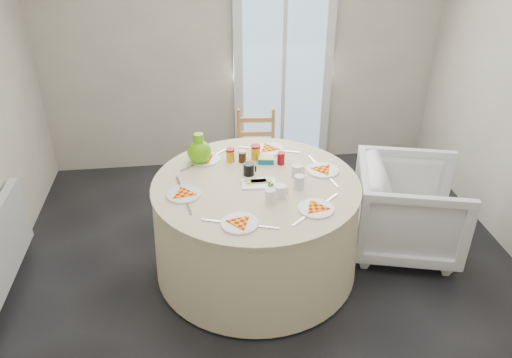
{
  "coord_description": "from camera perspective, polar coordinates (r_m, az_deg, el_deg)",
  "views": [
    {
      "loc": [
        -0.47,
        -2.87,
        2.61
      ],
      "look_at": [
        -0.09,
        0.21,
        0.8
      ],
      "focal_mm": 35.0,
      "sensor_mm": 36.0,
      "label": 1
    }
  ],
  "objects": [
    {
      "name": "place_settings",
      "position": [
        3.6,
        0.0,
        -0.41
      ],
      "size": [
        1.64,
        1.64,
        0.02
      ],
      "primitive_type": null,
      "rotation": [
        0.0,
        0.0,
        -0.32
      ],
      "color": "white",
      "rests_on": "table"
    },
    {
      "name": "floor",
      "position": [
        3.91,
        1.73,
        -11.64
      ],
      "size": [
        4.0,
        4.0,
        0.0
      ],
      "primitive_type": "plane",
      "color": "black",
      "rests_on": "ground"
    },
    {
      "name": "jar_cluster",
      "position": [
        3.84,
        -0.19,
        2.55
      ],
      "size": [
        0.48,
        0.32,
        0.13
      ],
      "primitive_type": null,
      "rotation": [
        0.0,
        0.0,
        0.26
      ],
      "color": "#974722",
      "rests_on": "table"
    },
    {
      "name": "wooden_chair",
      "position": [
        4.69,
        0.06,
        3.15
      ],
      "size": [
        0.41,
        0.39,
        0.84
      ],
      "primitive_type": null,
      "rotation": [
        0.0,
        0.0,
        -0.09
      ],
      "color": "tan",
      "rests_on": "floor"
    },
    {
      "name": "green_pitcher",
      "position": [
        3.85,
        -6.5,
        3.21
      ],
      "size": [
        0.23,
        0.23,
        0.24
      ],
      "primitive_type": null,
      "rotation": [
        0.0,
        0.0,
        -0.34
      ],
      "color": "#5BB909",
      "rests_on": "table"
    },
    {
      "name": "table",
      "position": [
        3.82,
        0.0,
        -5.52
      ],
      "size": [
        1.56,
        1.56,
        0.79
      ],
      "primitive_type": "cylinder",
      "color": "beige",
      "rests_on": "floor"
    },
    {
      "name": "glass_door",
      "position": [
        5.14,
        3.12,
        12.57
      ],
      "size": [
        1.0,
        0.08,
        2.1
      ],
      "primitive_type": "cube",
      "color": "silver",
      "rests_on": "floor"
    },
    {
      "name": "mugs_glasses",
      "position": [
        3.6,
        2.22,
        0.32
      ],
      "size": [
        0.64,
        0.64,
        0.11
      ],
      "primitive_type": null,
      "rotation": [
        0.0,
        0.0,
        0.06
      ],
      "color": "#AEAEAE",
      "rests_on": "table"
    },
    {
      "name": "butter_tub",
      "position": [
        3.87,
        1.14,
        2.12
      ],
      "size": [
        0.14,
        0.1,
        0.05
      ],
      "primitive_type": "cube",
      "rotation": [
        0.0,
        0.0,
        -0.13
      ],
      "color": "#05658F",
      "rests_on": "table"
    },
    {
      "name": "radiator",
      "position": [
        4.07,
        -27.01,
        -6.78
      ],
      "size": [
        0.07,
        1.0,
        0.55
      ],
      "primitive_type": "cube",
      "color": "silver",
      "rests_on": "floor"
    },
    {
      "name": "armchair",
      "position": [
        4.2,
        17.05,
        -3.12
      ],
      "size": [
        0.94,
        0.97,
        0.83
      ],
      "primitive_type": "imported",
      "rotation": [
        0.0,
        0.0,
        1.31
      ],
      "color": "white",
      "rests_on": "floor"
    },
    {
      "name": "cheese_platter",
      "position": [
        3.58,
        0.32,
        -0.55
      ],
      "size": [
        0.25,
        0.17,
        0.03
      ],
      "primitive_type": null,
      "rotation": [
        0.0,
        0.0,
        -0.06
      ],
      "color": "white",
      "rests_on": "table"
    },
    {
      "name": "wall_back",
      "position": [
        5.06,
        -1.52,
        15.28
      ],
      "size": [
        4.0,
        0.02,
        2.6
      ],
      "primitive_type": "cube",
      "color": "#BCB5A3",
      "rests_on": "floor"
    }
  ]
}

